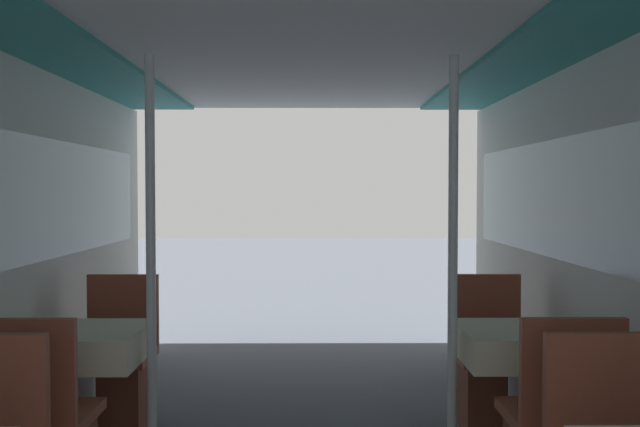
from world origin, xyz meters
The scene contains 7 objects.
ceiling_panel centered at (0.00, 1.85, 2.15)m, with size 3.00×6.51×0.07m.
dining_table_left_1 centered at (-1.12, 2.53, 0.59)m, with size 0.61×0.61×0.71m.
chair_left_far_1 centered at (-1.12, 3.11, 0.29)m, with size 0.43×0.43×0.90m.
support_pole_left_1 centered at (-0.77, 2.53, 1.05)m, with size 0.05×0.05×2.10m.
dining_table_right_1 centered at (1.12, 2.53, 0.59)m, with size 0.61×0.61×0.71m.
chair_right_far_1 centered at (1.12, 3.11, 0.29)m, with size 0.43×0.43×0.90m.
support_pole_right_1 centered at (0.77, 2.53, 1.05)m, with size 0.05×0.05×2.10m.
Camera 1 is at (0.07, -1.08, 1.42)m, focal length 40.00 mm.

